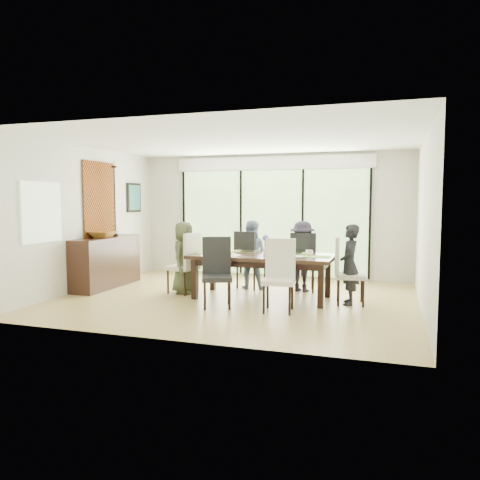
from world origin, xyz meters
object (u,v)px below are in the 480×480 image
(cup_a, at_px, (227,250))
(chair_left_end, at_px, (183,263))
(chair_near_right, at_px, (278,276))
(person_far_right, at_px, (302,256))
(chair_far_right, at_px, (302,261))
(cup_b, at_px, (269,253))
(chair_near_left, at_px, (217,272))
(person_left_end, at_px, (184,257))
(person_far_left, at_px, (251,254))
(cup_c, at_px, (309,253))
(sideboard, at_px, (106,262))
(person_right_end, at_px, (350,264))
(chair_right_end, at_px, (351,270))
(chair_far_left, at_px, (251,259))
(laptop, at_px, (214,253))
(table_top, at_px, (262,256))
(bowl, at_px, (102,234))
(vase, at_px, (266,251))

(cup_a, bearing_deg, chair_left_end, -169.38)
(chair_near_right, bearing_deg, person_far_right, 82.36)
(chair_far_right, bearing_deg, cup_b, 55.52)
(chair_near_left, height_order, person_left_end, person_left_end)
(person_far_left, bearing_deg, cup_c, 146.60)
(cup_a, height_order, sideboard, sideboard)
(chair_near_left, xyz_separation_m, person_right_end, (1.98, 0.87, 0.10))
(chair_near_right, bearing_deg, sideboard, 159.69)
(chair_near_left, xyz_separation_m, sideboard, (-2.68, 0.94, -0.07))
(chair_right_end, height_order, chair_far_left, same)
(chair_left_end, distance_m, person_far_left, 1.34)
(laptop, relative_size, cup_c, 2.66)
(person_far_left, relative_size, laptop, 3.91)
(person_far_right, distance_m, cup_b, 1.02)
(person_far_left, xyz_separation_m, sideboard, (-2.73, -0.76, -0.17))
(person_right_end, xyz_separation_m, laptop, (-2.33, -0.10, 0.12))
(chair_far_right, bearing_deg, table_top, 45.45)
(person_far_right, xyz_separation_m, bowl, (-3.73, -0.86, 0.38))
(chair_far_left, relative_size, person_far_left, 0.85)
(cup_c, bearing_deg, sideboard, -179.57)
(chair_far_right, height_order, laptop, chair_far_right)
(person_far_right, height_order, cup_a, person_far_right)
(chair_left_end, bearing_deg, person_right_end, 102.68)
(chair_near_right, bearing_deg, table_top, 113.93)
(chair_far_left, height_order, laptop, chair_far_left)
(chair_far_left, distance_m, bowl, 2.90)
(chair_left_end, bearing_deg, laptop, 93.94)
(chair_far_left, height_order, cup_a, chair_far_left)
(cup_a, bearing_deg, sideboard, -178.16)
(person_far_right, distance_m, bowl, 3.84)
(vase, distance_m, sideboard, 3.24)
(person_far_right, height_order, bowl, person_far_right)
(chair_right_end, relative_size, chair_near_left, 1.00)
(table_top, relative_size, chair_left_end, 2.18)
(laptop, bearing_deg, cup_a, 32.23)
(laptop, bearing_deg, table_top, -20.10)
(chair_near_left, relative_size, person_right_end, 0.85)
(vase, height_order, cup_b, vase)
(chair_left_end, distance_m, cup_a, 0.85)
(cup_a, bearing_deg, table_top, -12.09)
(chair_right_end, distance_m, person_far_left, 2.12)
(chair_left_end, relative_size, sideboard, 0.64)
(person_left_end, xyz_separation_m, person_right_end, (2.96, -0.00, 0.00))
(chair_near_right, xyz_separation_m, vase, (-0.45, 0.92, 0.26))
(vase, bearing_deg, chair_far_right, 57.99)
(person_left_end, bearing_deg, cup_b, -94.15)
(person_far_left, relative_size, sideboard, 0.75)
(chair_left_end, distance_m, chair_right_end, 3.00)
(cup_c, height_order, bowl, bowl)
(chair_far_left, bearing_deg, person_far_right, -165.29)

